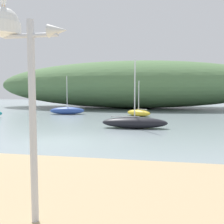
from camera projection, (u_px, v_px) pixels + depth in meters
ground_plane at (64, 141)px, 12.33m from camera, size 120.00×120.00×0.00m
distant_hill at (130, 85)px, 37.70m from camera, size 41.42×14.93×6.95m
mast_structure at (14, 45)px, 4.14m from camera, size 1.37×0.53×3.61m
sailboat_east_reach at (135, 123)px, 16.64m from camera, size 4.39×1.41×4.57m
sailboat_off_point at (67, 111)px, 26.89m from camera, size 3.84×1.96×4.08m
sailboat_outer_mooring at (139, 113)px, 24.86m from camera, size 2.93×2.58×3.51m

